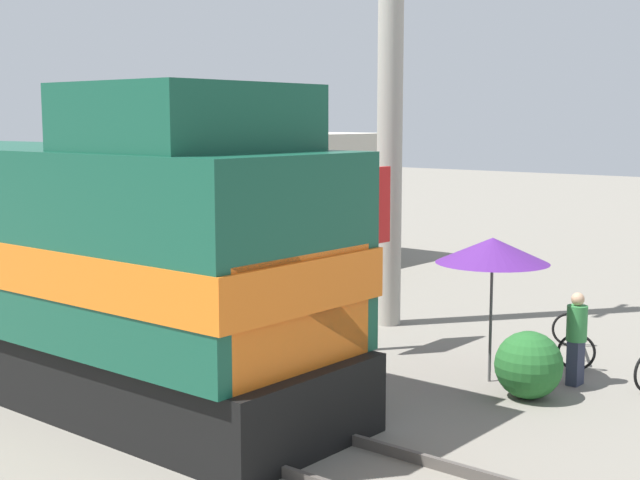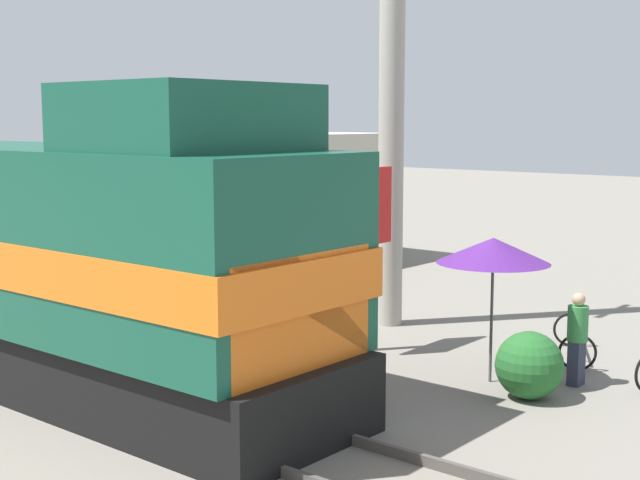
{
  "view_description": "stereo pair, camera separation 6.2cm",
  "coord_description": "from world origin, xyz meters",
  "px_view_note": "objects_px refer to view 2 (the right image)",
  "views": [
    {
      "loc": [
        -8.57,
        -8.58,
        4.42
      ],
      "look_at": [
        1.2,
        -0.5,
        2.69
      ],
      "focal_mm": 50.0,
      "sensor_mm": 36.0,
      "label": 1
    },
    {
      "loc": [
        -8.53,
        -8.63,
        4.42
      ],
      "look_at": [
        1.2,
        -0.5,
        2.69
      ],
      "focal_mm": 50.0,
      "sensor_mm": 36.0,
      "label": 2
    }
  ],
  "objects_px": {
    "person_bystander": "(577,336)",
    "utility_pole": "(392,80)",
    "locomotive": "(60,256)",
    "vendor_umbrella": "(493,251)",
    "billboard_sign": "(365,220)",
    "bicycle": "(574,340)"
  },
  "relations": [
    {
      "from": "utility_pole",
      "to": "vendor_umbrella",
      "type": "distance_m",
      "value": 5.4
    },
    {
      "from": "locomotive",
      "to": "billboard_sign",
      "type": "relative_size",
      "value": 3.43
    },
    {
      "from": "locomotive",
      "to": "utility_pole",
      "type": "distance_m",
      "value": 7.84
    },
    {
      "from": "locomotive",
      "to": "bicycle",
      "type": "relative_size",
      "value": 6.3
    },
    {
      "from": "locomotive",
      "to": "person_bystander",
      "type": "height_order",
      "value": "locomotive"
    },
    {
      "from": "vendor_umbrella",
      "to": "person_bystander",
      "type": "relative_size",
      "value": 1.57
    },
    {
      "from": "person_bystander",
      "to": "utility_pole",
      "type": "bearing_deg",
      "value": 71.65
    },
    {
      "from": "locomotive",
      "to": "billboard_sign",
      "type": "bearing_deg",
      "value": -29.86
    },
    {
      "from": "bicycle",
      "to": "billboard_sign",
      "type": "bearing_deg",
      "value": -176.13
    },
    {
      "from": "utility_pole",
      "to": "bicycle",
      "type": "distance_m",
      "value": 6.48
    },
    {
      "from": "utility_pole",
      "to": "locomotive",
      "type": "bearing_deg",
      "value": 165.23
    },
    {
      "from": "locomotive",
      "to": "vendor_umbrella",
      "type": "height_order",
      "value": "locomotive"
    },
    {
      "from": "person_bystander",
      "to": "bicycle",
      "type": "xyz_separation_m",
      "value": [
        1.59,
        0.75,
        -0.5
      ]
    },
    {
      "from": "utility_pole",
      "to": "billboard_sign",
      "type": "xyz_separation_m",
      "value": [
        -2.14,
        -0.93,
        -2.69
      ]
    },
    {
      "from": "utility_pole",
      "to": "vendor_umbrella",
      "type": "bearing_deg",
      "value": -122.31
    },
    {
      "from": "locomotive",
      "to": "vendor_umbrella",
      "type": "distance_m",
      "value": 7.26
    },
    {
      "from": "billboard_sign",
      "to": "person_bystander",
      "type": "distance_m",
      "value": 4.44
    },
    {
      "from": "locomotive",
      "to": "utility_pole",
      "type": "relative_size",
      "value": 1.16
    },
    {
      "from": "bicycle",
      "to": "locomotive",
      "type": "bearing_deg",
      "value": -159.54
    },
    {
      "from": "utility_pole",
      "to": "vendor_umbrella",
      "type": "relative_size",
      "value": 4.21
    },
    {
      "from": "locomotive",
      "to": "person_bystander",
      "type": "xyz_separation_m",
      "value": [
        5.31,
        -6.84,
        -1.29
      ]
    },
    {
      "from": "vendor_umbrella",
      "to": "bicycle",
      "type": "relative_size",
      "value": 1.29
    }
  ]
}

